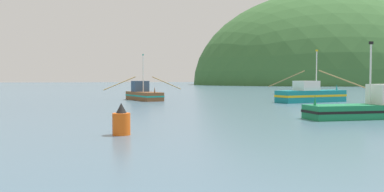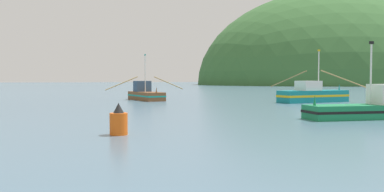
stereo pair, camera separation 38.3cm
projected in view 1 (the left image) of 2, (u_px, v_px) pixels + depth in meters
hill_far_left at (324, 84)px, 185.58m from camera, size 124.08×99.26×85.30m
fishing_boat_green at (374, 108)px, 27.37m from camera, size 9.39×2.33×5.30m
fishing_boat_brown at (143, 94)px, 50.44m from camera, size 10.23×7.52×5.87m
fishing_boat_teal at (311, 95)px, 45.99m from camera, size 9.17×15.73×6.12m
channel_buoy at (121, 122)px, 19.27m from camera, size 0.87×0.87×1.57m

